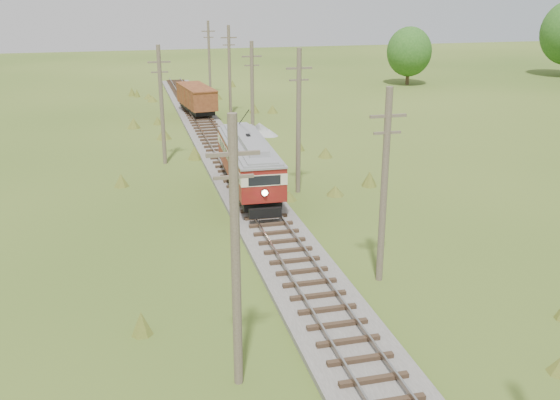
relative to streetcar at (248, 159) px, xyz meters
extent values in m
cube|color=#605B54|center=(0.00, 3.10, -2.27)|extent=(3.60, 96.00, 0.25)
cube|color=#726659|center=(-0.72, 3.10, -1.91)|extent=(0.08, 96.00, 0.17)
cube|color=#726659|center=(0.72, 3.10, -1.91)|extent=(0.08, 96.00, 0.17)
cube|color=#2D2116|center=(0.00, 3.10, -2.06)|extent=(2.40, 96.00, 0.16)
cube|color=black|center=(0.00, 0.00, -1.43)|extent=(2.51, 9.92, 0.40)
cube|color=maroon|center=(0.00, 0.00, -0.54)|extent=(2.92, 10.79, 0.98)
cube|color=beige|center=(0.00, 0.00, 0.26)|extent=(2.95, 10.84, 0.62)
cube|color=black|center=(0.00, 0.00, 0.26)|extent=(2.95, 10.36, 0.49)
cube|color=maroon|center=(0.00, 0.00, 0.71)|extent=(2.92, 10.79, 0.27)
cube|color=gray|center=(0.00, 0.00, 1.00)|extent=(2.97, 10.90, 0.34)
cube|color=gray|center=(0.00, 0.00, 1.31)|extent=(1.44, 8.06, 0.36)
sphere|color=#FFF2BF|center=(-0.22, -5.42, -0.41)|extent=(0.32, 0.32, 0.32)
cylinder|color=black|center=(0.06, 1.61, 2.31)|extent=(0.22, 4.15, 1.72)
cylinder|color=black|center=(-0.83, -4.02, -1.48)|extent=(0.14, 0.72, 0.71)
cylinder|color=black|center=(0.51, -4.07, -1.48)|extent=(0.14, 0.72, 0.71)
cylinder|color=black|center=(-0.51, 4.07, -1.48)|extent=(0.14, 0.72, 0.71)
cylinder|color=black|center=(0.83, 4.02, -1.48)|extent=(0.14, 0.72, 0.71)
cube|color=black|center=(0.00, 26.22, -1.51)|extent=(2.74, 6.83, 0.46)
cube|color=#5E2B16|center=(0.00, 26.22, -0.36)|extent=(3.30, 7.62, 1.85)
cube|color=#5E2B16|center=(0.00, 26.22, 0.61)|extent=(3.37, 7.77, 0.11)
cylinder|color=black|center=(-0.41, 23.94, -1.46)|extent=(0.20, 0.75, 0.74)
cylinder|color=black|center=(0.96, 24.11, -1.46)|extent=(0.20, 0.75, 0.74)
cylinder|color=black|center=(-0.96, 28.33, -1.46)|extent=(0.20, 0.75, 0.74)
cylinder|color=black|center=(0.41, 28.50, -1.46)|extent=(0.20, 0.75, 0.74)
cone|color=gray|center=(4.37, 16.86, -1.87)|extent=(2.77, 2.77, 1.04)
cone|color=gray|center=(5.06, 15.99, -2.09)|extent=(1.56, 1.56, 0.61)
cylinder|color=brown|center=(3.30, -12.90, 1.91)|extent=(0.30, 0.30, 8.60)
cube|color=brown|center=(3.30, -12.90, 5.01)|extent=(1.60, 0.12, 0.12)
cube|color=brown|center=(3.30, -12.90, 4.31)|extent=(1.20, 0.10, 0.10)
cylinder|color=brown|center=(3.20, 0.10, 2.11)|extent=(0.30, 0.30, 9.00)
cube|color=brown|center=(3.20, 0.10, 5.41)|extent=(1.60, 0.12, 0.12)
cube|color=brown|center=(3.20, 0.10, 4.71)|extent=(1.20, 0.10, 0.10)
cylinder|color=brown|center=(3.00, 13.10, 1.81)|extent=(0.30, 0.30, 8.40)
cube|color=brown|center=(3.00, 13.10, 4.81)|extent=(1.60, 0.12, 0.12)
cube|color=brown|center=(3.00, 13.10, 4.11)|extent=(1.20, 0.10, 0.10)
cylinder|color=brown|center=(3.40, 26.10, 2.06)|extent=(0.30, 0.30, 8.90)
cube|color=brown|center=(3.40, 26.10, 5.31)|extent=(1.60, 0.12, 0.12)
cube|color=brown|center=(3.40, 26.10, 4.61)|extent=(1.20, 0.10, 0.10)
cylinder|color=brown|center=(3.20, 39.10, 1.96)|extent=(0.30, 0.30, 8.70)
cube|color=brown|center=(3.20, 39.10, 5.11)|extent=(1.60, 0.12, 0.12)
cube|color=brown|center=(3.20, 39.10, 4.41)|extent=(1.20, 0.10, 0.10)
cylinder|color=brown|center=(-4.20, -18.90, 2.11)|extent=(0.30, 0.30, 9.00)
cube|color=brown|center=(-4.20, -18.90, 5.41)|extent=(1.60, 0.12, 0.12)
cube|color=brown|center=(-4.20, -18.90, 4.71)|extent=(1.20, 0.10, 0.10)
cylinder|color=brown|center=(-4.50, 9.10, 1.91)|extent=(0.30, 0.30, 8.60)
cube|color=brown|center=(-4.50, 9.10, 5.01)|extent=(1.60, 0.12, 0.12)
cube|color=brown|center=(-4.50, 9.10, 4.31)|extent=(1.20, 0.10, 0.10)
cylinder|color=#38281C|center=(30.00, 41.10, -1.13)|extent=(0.50, 0.50, 2.52)
ellipsoid|color=#215218|center=(30.00, 41.10, 1.95)|extent=(5.88, 5.88, 6.47)
camera|label=1|loc=(-7.19, -36.27, 10.00)|focal=40.00mm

